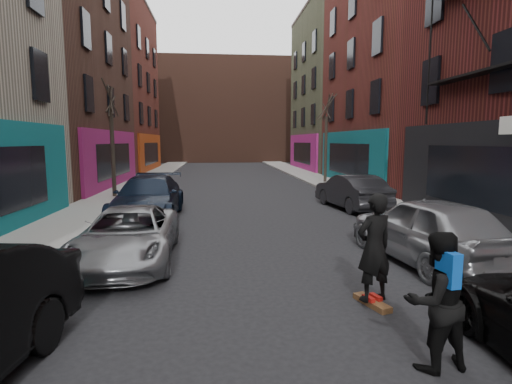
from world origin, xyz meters
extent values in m
cube|color=gray|center=(-6.25, 30.00, 0.07)|extent=(2.50, 84.00, 0.13)
cube|color=gray|center=(6.25, 30.00, 0.07)|extent=(2.50, 84.00, 0.13)
cube|color=#47281E|center=(0.00, 56.00, 7.00)|extent=(40.00, 10.00, 14.00)
imported|color=gray|center=(-3.20, 7.15, 0.64)|extent=(2.30, 4.69, 1.28)
imported|color=black|center=(-3.61, 12.48, 0.79)|extent=(2.28, 5.46, 1.58)
imported|color=gray|center=(3.84, 6.38, 0.81)|extent=(2.44, 4.93, 1.62)
imported|color=black|center=(4.60, 14.02, 0.73)|extent=(2.13, 4.61, 1.46)
cube|color=brown|center=(1.60, 4.11, 0.05)|extent=(0.45, 0.83, 0.10)
imported|color=black|center=(1.60, 4.11, 1.04)|extent=(0.79, 0.64, 1.89)
imported|color=black|center=(1.61, 2.17, 0.88)|extent=(0.95, 0.79, 1.77)
cube|color=#0D4BB6|center=(1.64, 2.00, 1.36)|extent=(0.18, 0.32, 0.42)
camera|label=1|loc=(-1.08, -2.35, 2.86)|focal=28.00mm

